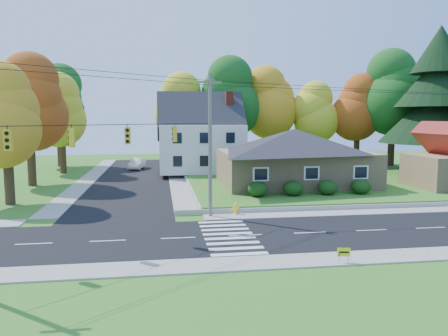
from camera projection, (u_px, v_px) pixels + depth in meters
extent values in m
plane|color=#3D7923|center=(245.00, 236.00, 25.99)|extent=(120.00, 120.00, 0.00)
cube|color=black|center=(245.00, 235.00, 25.99)|extent=(90.00, 8.00, 0.02)
cube|color=black|center=(134.00, 178.00, 50.36)|extent=(8.00, 44.00, 0.02)
cube|color=#9C9A90|center=(232.00, 216.00, 30.89)|extent=(90.00, 2.00, 0.08)
cube|color=#9C9A90|center=(266.00, 262.00, 21.07)|extent=(90.00, 2.00, 0.08)
cube|color=#3D7923|center=(323.00, 178.00, 48.48)|extent=(30.00, 30.00, 0.50)
cube|color=tan|center=(294.00, 168.00, 42.63)|extent=(14.00, 10.00, 3.20)
pyramid|color=#26262B|center=(294.00, 140.00, 42.32)|extent=(14.60, 10.60, 2.20)
cube|color=silver|center=(201.00, 148.00, 53.11)|extent=(10.00, 8.00, 5.60)
pyramid|color=#26262B|center=(201.00, 115.00, 52.65)|extent=(10.40, 8.40, 2.40)
cube|color=brown|center=(229.00, 131.00, 53.39)|extent=(0.90, 0.90, 9.60)
ellipsoid|color=#163A10|center=(258.00, 189.00, 35.92)|extent=(1.70, 1.70, 1.27)
ellipsoid|color=#163A10|center=(293.00, 188.00, 36.36)|extent=(1.70, 1.70, 1.27)
ellipsoid|color=#163A10|center=(328.00, 187.00, 36.79)|extent=(1.70, 1.70, 1.27)
ellipsoid|color=#163A10|center=(361.00, 186.00, 37.23)|extent=(1.70, 1.70, 1.27)
cylinder|color=#666059|center=(210.00, 146.00, 30.30)|extent=(0.26, 0.26, 10.00)
cube|color=#666059|center=(210.00, 82.00, 29.79)|extent=(1.60, 0.12, 0.12)
cube|color=gold|center=(8.00, 140.00, 20.40)|extent=(0.34, 0.26, 1.00)
cube|color=gold|center=(72.00, 138.00, 22.73)|extent=(0.26, 0.34, 1.00)
cube|color=gold|center=(128.00, 136.00, 25.24)|extent=(0.34, 0.26, 1.00)
cube|color=gold|center=(175.00, 134.00, 27.86)|extent=(0.26, 0.34, 1.00)
cylinder|color=black|center=(104.00, 125.00, 24.05)|extent=(13.02, 10.43, 0.04)
cylinder|color=#3F2A19|center=(182.00, 146.00, 58.73)|extent=(0.80, 0.80, 5.40)
sphere|color=gold|center=(181.00, 117.00, 58.28)|extent=(6.72, 6.72, 6.72)
sphere|color=gold|center=(181.00, 104.00, 58.08)|extent=(5.91, 5.91, 5.91)
sphere|color=gold|center=(181.00, 91.00, 57.89)|extent=(5.11, 5.11, 5.11)
cylinder|color=#3F2A19|center=(227.00, 142.00, 58.57)|extent=(0.86, 0.86, 6.30)
sphere|color=#1B581B|center=(227.00, 108.00, 58.04)|extent=(7.84, 7.84, 7.84)
sphere|color=#1B581B|center=(227.00, 93.00, 57.81)|extent=(6.90, 6.90, 6.90)
sphere|color=#1B581B|center=(227.00, 78.00, 57.59)|extent=(5.96, 5.96, 5.96)
cylinder|color=#3F2A19|center=(269.00, 143.00, 60.45)|extent=(0.83, 0.83, 5.85)
sphere|color=orange|center=(269.00, 113.00, 59.96)|extent=(7.28, 7.28, 7.28)
sphere|color=orange|center=(269.00, 99.00, 59.75)|extent=(6.41, 6.41, 6.41)
sphere|color=orange|center=(269.00, 86.00, 59.54)|extent=(5.53, 5.53, 5.53)
cylinder|color=#3F2A19|center=(312.00, 146.00, 60.40)|extent=(0.77, 0.77, 4.95)
sphere|color=gold|center=(313.00, 121.00, 59.98)|extent=(6.16, 6.16, 6.16)
sphere|color=gold|center=(313.00, 109.00, 59.80)|extent=(5.42, 5.42, 5.42)
sphere|color=gold|center=(314.00, 98.00, 59.62)|extent=(4.68, 4.68, 4.68)
cylinder|color=#3F2A19|center=(357.00, 145.00, 60.26)|extent=(0.80, 0.80, 5.40)
sphere|color=#9E4514|center=(358.00, 117.00, 59.81)|extent=(6.72, 6.72, 6.72)
sphere|color=#9E4514|center=(358.00, 104.00, 59.61)|extent=(5.91, 5.91, 5.91)
sphere|color=#9E4514|center=(358.00, 92.00, 59.42)|extent=(5.11, 5.11, 5.11)
cylinder|color=#3F2A19|center=(391.00, 141.00, 58.80)|extent=(0.89, 0.89, 6.75)
sphere|color=#1B581B|center=(393.00, 104.00, 58.24)|extent=(8.40, 8.40, 8.40)
sphere|color=#1B581B|center=(394.00, 88.00, 57.99)|extent=(7.39, 7.39, 7.39)
sphere|color=#1B581B|center=(394.00, 72.00, 57.75)|extent=(6.38, 6.38, 6.38)
cylinder|color=#3F2A19|center=(434.00, 161.00, 51.31)|extent=(0.40, 0.40, 2.88)
cone|color=black|center=(437.00, 114.00, 50.68)|extent=(12.80, 12.80, 6.72)
cone|color=black|center=(439.00, 80.00, 50.24)|extent=(9.60, 9.60, 6.08)
cone|color=black|center=(440.00, 49.00, 49.83)|extent=(6.40, 6.40, 5.44)
cylinder|color=#3F2A19|center=(9.00, 174.00, 35.01)|extent=(0.77, 0.77, 4.95)
sphere|color=orange|center=(6.00, 129.00, 34.60)|extent=(6.16, 6.16, 6.16)
sphere|color=orange|center=(5.00, 110.00, 34.42)|extent=(5.42, 5.42, 5.42)
sphere|color=orange|center=(4.00, 90.00, 34.24)|extent=(4.68, 4.68, 4.68)
cylinder|color=#3F2A19|center=(31.00, 157.00, 44.64)|extent=(0.83, 0.83, 5.85)
sphere|color=#9E4514|center=(29.00, 116.00, 44.15)|extent=(7.28, 7.28, 7.28)
sphere|color=#9E4514|center=(28.00, 98.00, 43.94)|extent=(6.41, 6.41, 6.41)
sphere|color=#9E4514|center=(27.00, 79.00, 43.73)|extent=(5.53, 5.53, 5.53)
cylinder|color=#3F2A19|center=(63.00, 152.00, 54.63)|extent=(0.80, 0.80, 5.40)
sphere|color=gold|center=(61.00, 121.00, 54.18)|extent=(6.72, 6.72, 6.72)
sphere|color=gold|center=(61.00, 107.00, 53.99)|extent=(5.91, 5.91, 5.91)
sphere|color=gold|center=(60.00, 93.00, 53.79)|extent=(5.11, 5.11, 5.11)
cylinder|color=#3F2A19|center=(60.00, 144.00, 62.15)|extent=(0.86, 0.86, 6.30)
sphere|color=#1B581B|center=(59.00, 112.00, 61.62)|extent=(7.84, 7.84, 7.84)
sphere|color=#1B581B|center=(58.00, 98.00, 61.40)|extent=(6.90, 6.90, 6.90)
sphere|color=#1B581B|center=(57.00, 84.00, 61.17)|extent=(5.96, 5.96, 5.96)
imported|color=silver|center=(137.00, 164.00, 59.12)|extent=(2.30, 4.59, 1.45)
cylinder|color=yellow|center=(236.00, 214.00, 31.44)|extent=(0.40, 0.40, 0.11)
cylinder|color=yellow|center=(236.00, 210.00, 31.40)|extent=(0.26, 0.26, 0.61)
sphere|color=yellow|center=(236.00, 205.00, 31.36)|extent=(0.29, 0.29, 0.29)
cylinder|color=yellow|center=(236.00, 208.00, 31.39)|extent=(0.51, 0.25, 0.13)
cylinder|color=black|center=(339.00, 259.00, 20.94)|extent=(0.02, 0.02, 0.52)
cylinder|color=black|center=(348.00, 258.00, 21.01)|extent=(0.02, 0.02, 0.52)
cube|color=#E8ED0C|center=(344.00, 252.00, 20.94)|extent=(0.62, 0.14, 0.42)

